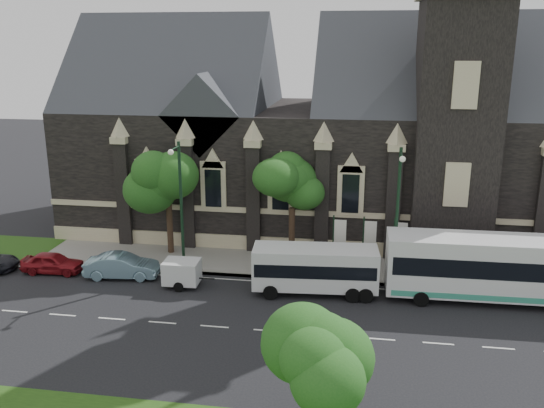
% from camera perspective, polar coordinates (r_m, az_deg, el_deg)
% --- Properties ---
extents(ground, '(160.00, 160.00, 0.00)m').
position_cam_1_polar(ground, '(32.43, -5.75, -12.06)').
color(ground, black).
rests_on(ground, ground).
extents(sidewalk, '(80.00, 5.00, 0.15)m').
position_cam_1_polar(sidewalk, '(40.82, -2.42, -5.83)').
color(sidewalk, gray).
rests_on(sidewalk, ground).
extents(museum, '(40.00, 17.70, 29.90)m').
position_cam_1_polar(museum, '(47.04, 5.87, 7.24)').
color(museum, black).
rests_on(museum, ground).
extents(tree_park_east, '(3.40, 3.40, 6.28)m').
position_cam_1_polar(tree_park_east, '(21.20, 4.13, -13.94)').
color(tree_park_east, black).
rests_on(tree_park_east, ground).
extents(tree_walk_right, '(4.08, 4.08, 7.80)m').
position_cam_1_polar(tree_walk_right, '(39.74, 2.38, 2.26)').
color(tree_walk_right, black).
rests_on(tree_walk_right, ground).
extents(tree_walk_left, '(3.91, 3.91, 7.64)m').
position_cam_1_polar(tree_walk_left, '(41.71, -10.03, 2.57)').
color(tree_walk_left, black).
rests_on(tree_walk_left, ground).
extents(street_lamp_near, '(0.36, 1.88, 9.00)m').
position_cam_1_polar(street_lamp_near, '(36.27, 12.41, -0.58)').
color(street_lamp_near, black).
rests_on(street_lamp_near, ground).
extents(street_lamp_mid, '(0.36, 1.88, 9.00)m').
position_cam_1_polar(street_lamp_mid, '(37.98, -9.15, 0.33)').
color(street_lamp_mid, black).
rests_on(street_lamp_mid, ground).
extents(banner_flag_left, '(0.90, 0.10, 4.00)m').
position_cam_1_polar(banner_flag_left, '(38.85, 6.54, -3.43)').
color(banner_flag_left, black).
rests_on(banner_flag_left, ground).
extents(banner_flag_center, '(0.90, 0.10, 4.00)m').
position_cam_1_polar(banner_flag_center, '(38.84, 9.50, -3.56)').
color(banner_flag_center, black).
rests_on(banner_flag_center, ground).
extents(banner_flag_right, '(0.90, 0.10, 4.00)m').
position_cam_1_polar(banner_flag_right, '(38.93, 12.45, -3.67)').
color(banner_flag_right, black).
rests_on(banner_flag_right, ground).
extents(tour_coach, '(13.68, 3.29, 3.98)m').
position_cam_1_polar(tour_coach, '(37.01, 21.99, -5.90)').
color(tour_coach, silver).
rests_on(tour_coach, ground).
extents(shuttle_bus, '(7.83, 3.19, 2.96)m').
position_cam_1_polar(shuttle_bus, '(35.71, 4.35, -6.30)').
color(shuttle_bus, silver).
rests_on(shuttle_bus, ground).
extents(box_trailer, '(3.27, 1.92, 1.74)m').
position_cam_1_polar(box_trailer, '(37.24, -8.97, -6.70)').
color(box_trailer, silver).
rests_on(box_trailer, ground).
extents(sedan, '(5.03, 2.24, 1.60)m').
position_cam_1_polar(sedan, '(39.48, -14.73, -6.00)').
color(sedan, '#7CA1B3').
rests_on(sedan, ground).
extents(car_far_red, '(4.21, 1.87, 1.41)m').
position_cam_1_polar(car_far_red, '(41.77, -21.02, -5.48)').
color(car_far_red, maroon).
rests_on(car_far_red, ground).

